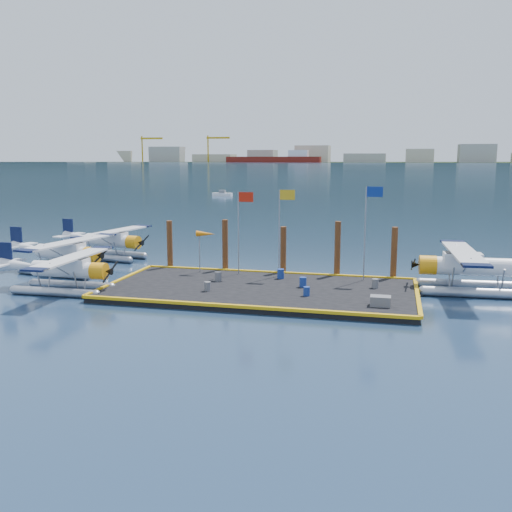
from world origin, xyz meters
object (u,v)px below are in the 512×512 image
at_px(seaplane_c, 111,243).
at_px(seaplane_b, 66,255).
at_px(drum_3, 207,286).
at_px(piling_2, 283,252).
at_px(piling_4, 394,255).
at_px(seaplane_d, 469,269).
at_px(drum_5, 281,274).
at_px(piling_3, 337,251).
at_px(flagpole_red, 241,220).
at_px(flagpole_blue, 368,219).
at_px(piling_0, 170,246).
at_px(windsock, 205,235).
at_px(seaplane_a, 67,272).
at_px(flagpole_yellow, 282,219).
at_px(piling_1, 225,247).
at_px(drum_1, 307,291).
at_px(crate, 380,301).
at_px(drum_2, 303,282).
at_px(drum_4, 375,283).
at_px(drum_0, 218,276).

bearing_deg(seaplane_c, seaplane_b, 8.62).
bearing_deg(drum_3, piling_2, 63.64).
height_order(drum_3, piling_4, piling_4).
bearing_deg(seaplane_b, seaplane_d, 100.52).
relative_size(seaplane_b, seaplane_d, 0.93).
xyz_separation_m(drum_5, piling_3, (3.72, 2.36, 1.41)).
height_order(drum_3, flagpole_red, flagpole_red).
bearing_deg(flagpole_blue, piling_0, 173.99).
distance_m(seaplane_c, windsock, 12.11).
bearing_deg(piling_3, seaplane_a, -153.95).
xyz_separation_m(piling_2, piling_3, (4.00, 0.00, 0.25)).
bearing_deg(drum_3, piling_0, 127.22).
bearing_deg(piling_2, seaplane_a, -147.35).
height_order(flagpole_yellow, piling_0, flagpole_yellow).
relative_size(seaplane_b, piling_1, 2.32).
relative_size(drum_1, flagpole_yellow, 0.09).
relative_size(seaplane_c, piling_1, 2.26).
bearing_deg(drum_1, crate, -17.39).
distance_m(piling_2, piling_4, 8.00).
height_order(crate, piling_0, piling_0).
distance_m(seaplane_d, flagpole_yellow, 12.94).
relative_size(seaplane_d, drum_2, 15.97).
distance_m(drum_4, drum_5, 6.74).
bearing_deg(drum_4, seaplane_a, -167.27).
height_order(drum_5, piling_0, piling_0).
distance_m(drum_3, piling_4, 13.66).
bearing_deg(seaplane_d, flagpole_blue, 82.26).
relative_size(drum_4, piling_3, 0.14).
distance_m(seaplane_a, drum_1, 15.76).
relative_size(drum_0, piling_3, 0.15).
height_order(drum_2, drum_3, drum_2).
height_order(drum_1, windsock, windsock).
distance_m(drum_1, drum_3, 6.37).
bearing_deg(drum_4, drum_1, -141.85).
height_order(drum_2, piling_3, piling_3).
xyz_separation_m(crate, windsock, (-12.85, 6.78, 2.54)).
bearing_deg(seaplane_a, flagpole_yellow, 115.93).
height_order(flagpole_yellow, piling_4, flagpole_yellow).
relative_size(drum_1, drum_2, 0.87).
bearing_deg(seaplane_d, seaplane_b, 88.51).
bearing_deg(piling_0, drum_5, -14.29).
bearing_deg(piling_0, seaplane_d, -5.65).
xyz_separation_m(seaplane_c, drum_5, (16.41, -6.34, -0.72)).
xyz_separation_m(flagpole_red, piling_3, (6.79, 1.60, -2.25)).
bearing_deg(drum_3, drum_1, 1.83).
height_order(seaplane_a, windsock, windsock).
height_order(drum_2, piling_1, piling_1).
height_order(drum_3, windsock, windsock).
distance_m(drum_4, piling_1, 12.06).
height_order(drum_2, windsock, windsock).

